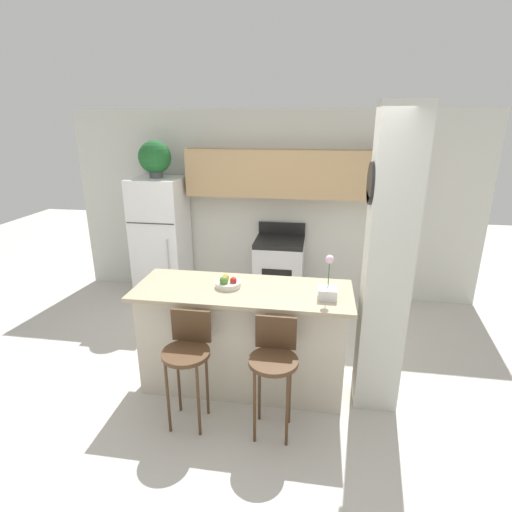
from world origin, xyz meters
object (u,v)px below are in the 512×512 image
Objects in this scene: refrigerator at (161,239)px; bar_stool_right at (274,360)px; potted_plant_on_fridge at (155,158)px; orchid_vase at (328,289)px; stove_range at (279,271)px; bar_stool_left at (187,353)px; fruit_bowl at (228,283)px.

bar_stool_right is (1.85, -2.39, -0.20)m from refrigerator.
bar_stool_right is 2.01× the size of potted_plant_on_fridge.
potted_plant_on_fridge is 1.25× the size of orchid_vase.
refrigerator is at bearing -179.28° from stove_range.
bar_stool_left is 2.96m from potted_plant_on_fridge.
potted_plant_on_fridge is 2.09× the size of fruit_bowl.
orchid_vase is at bearing -40.65° from potted_plant_on_fridge.
potted_plant_on_fridge reaches higher than bar_stool_right.
stove_range is 1.95m from fruit_bowl.
potted_plant_on_fridge is 2.46m from fruit_bowl.
refrigerator reaches higher than bar_stool_right.
orchid_vase reaches higher than stove_range.
refrigerator is 2.29m from fruit_bowl.
fruit_bowl reaches higher than bar_stool_left.
fruit_bowl is at bearing -53.22° from refrigerator.
stove_range is 2.47m from bar_stool_left.
stove_range is at bearing 94.81° from bar_stool_right.
potted_plant_on_fridge is (-1.65, -0.02, 1.49)m from stove_range.
fruit_bowl is at bearing 130.59° from bar_stool_right.
refrigerator is 1.58× the size of stove_range.
stove_range is at bearing 107.05° from orchid_vase.
potted_plant_on_fridge reaches higher than bar_stool_left.
bar_stool_left is at bearing -110.46° from fruit_bowl.
bar_stool_right is at bearing -52.28° from refrigerator.
orchid_vase is 1.67× the size of fruit_bowl.
potted_plant_on_fridge is at bearing -179.28° from stove_range.
stove_range is 2.13m from orchid_vase.
stove_range reaches higher than bar_stool_right.
bar_stool_right is 0.84m from fruit_bowl.
bar_stool_right is at bearing -85.19° from stove_range.
orchid_vase is 0.89m from fruit_bowl.
orchid_vase is (0.60, -1.95, 0.62)m from stove_range.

